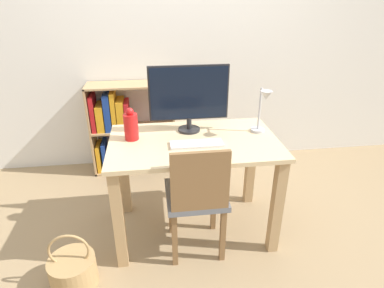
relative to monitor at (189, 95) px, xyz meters
The scene contains 10 objects.
ground_plane 1.05m from the monitor, 86.22° to the right, with size 10.00×10.00×0.00m, color #997F5B.
wall_back 1.06m from the monitor, 89.35° to the left, with size 8.00×0.05×2.60m.
desk 0.46m from the monitor, 86.22° to the right, with size 1.16×0.71×0.76m.
monitor is the anchor object (origin of this frame).
keyboard 0.36m from the monitor, 85.64° to the right, with size 0.35×0.12×0.02m.
vase 0.46m from the monitor, 166.54° to the right, with size 0.10×0.10×0.23m.
desk_lamp 0.52m from the monitor, 15.94° to the right, with size 0.10×0.19×0.33m.
chair 0.70m from the monitor, 90.23° to the right, with size 0.40×0.40×0.86m.
bookshelf 1.20m from the monitor, 124.74° to the left, with size 0.82×0.28×0.90m.
basket 1.37m from the monitor, 143.03° to the right, with size 0.29×0.29×0.40m.
Camera 1 is at (-0.28, -1.98, 1.70)m, focal length 30.00 mm.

